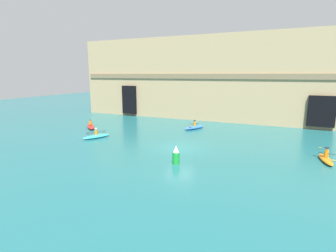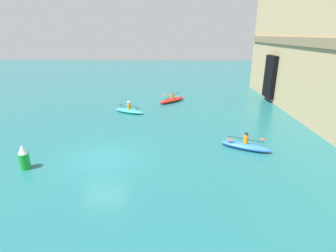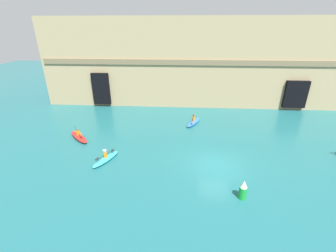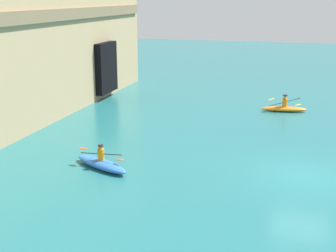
# 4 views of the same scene
# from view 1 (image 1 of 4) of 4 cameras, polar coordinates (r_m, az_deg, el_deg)

# --- Properties ---
(ground_plane) EXTENTS (120.00, 120.00, 0.00)m
(ground_plane) POSITION_cam_1_polar(r_m,az_deg,el_deg) (23.62, 2.53, -4.94)
(ground_plane) COLOR #1E6066
(cliff_bluff) EXTENTS (42.29, 6.71, 11.89)m
(cliff_bluff) POSITION_cam_1_polar(r_m,az_deg,el_deg) (39.92, 10.44, 10.12)
(cliff_bluff) COLOR tan
(cliff_bluff) RESTS_ON ground
(kayak_blue) EXTENTS (2.10, 3.16, 1.10)m
(kayak_blue) POSITION_cam_1_polar(r_m,az_deg,el_deg) (31.98, 5.77, -0.27)
(kayak_blue) COLOR blue
(kayak_blue) RESTS_ON ground
(kayak_orange) EXTENTS (1.09, 2.97, 1.13)m
(kayak_orange) POSITION_cam_1_polar(r_m,az_deg,el_deg) (23.50, 31.13, -6.10)
(kayak_orange) COLOR orange
(kayak_orange) RESTS_ON ground
(kayak_red) EXTENTS (3.05, 3.02, 1.09)m
(kayak_red) POSITION_cam_1_polar(r_m,az_deg,el_deg) (33.84, -16.48, -0.02)
(kayak_red) COLOR red
(kayak_red) RESTS_ON ground
(kayak_cyan) EXTENTS (1.92, 3.03, 1.07)m
(kayak_cyan) POSITION_cam_1_polar(r_m,az_deg,el_deg) (28.33, -15.33, -2.14)
(kayak_cyan) COLOR #33B2C6
(kayak_cyan) RESTS_ON ground
(marker_buoy) EXTENTS (0.53, 0.53, 1.40)m
(marker_buoy) POSITION_cam_1_polar(r_m,az_deg,el_deg) (19.56, 1.76, -6.41)
(marker_buoy) COLOR green
(marker_buoy) RESTS_ON ground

